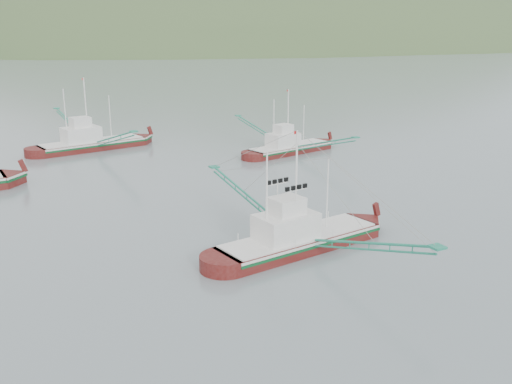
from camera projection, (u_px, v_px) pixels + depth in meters
name	position (u px, v px, depth m)	size (l,w,h in m)	color
ground	(293.00, 253.00, 42.23)	(1200.00, 1200.00, 0.00)	slate
main_boat	(298.00, 229.00, 42.55)	(13.74, 24.08, 9.80)	#4C0F0C
bg_boat_far	(91.00, 137.00, 77.92)	(14.83, 25.79, 10.54)	#4C0F0C
bg_boat_right	(289.00, 141.00, 75.80)	(12.85, 22.25, 9.12)	#4C0F0C
headland_right	(274.00, 47.00, 515.38)	(684.00, 432.00, 306.00)	#3C552C
ridge_distant	(10.00, 46.00, 532.47)	(960.00, 400.00, 240.00)	slate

